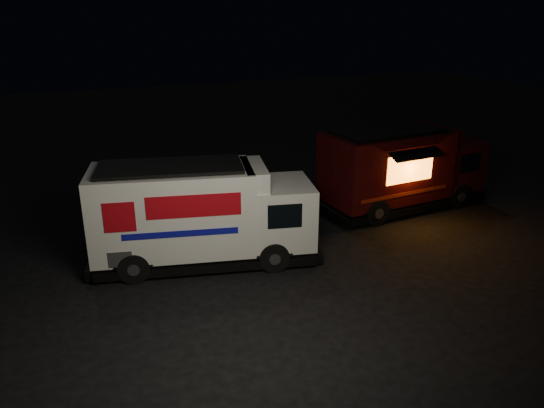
{
  "coord_description": "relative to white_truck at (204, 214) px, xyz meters",
  "views": [
    {
      "loc": [
        -4.16,
        -12.25,
        7.22
      ],
      "look_at": [
        2.08,
        2.0,
        1.42
      ],
      "focal_mm": 35.0,
      "sensor_mm": 36.0,
      "label": 1
    }
  ],
  "objects": [
    {
      "name": "white_truck",
      "position": [
        0.0,
        0.0,
        0.0
      ],
      "size": [
        7.07,
        3.84,
        3.05
      ],
      "primitive_type": null,
      "rotation": [
        0.0,
        0.0,
        -0.24
      ],
      "color": "silver",
      "rests_on": "ground"
    },
    {
      "name": "red_truck",
      "position": [
        8.24,
        1.49,
        0.02
      ],
      "size": [
        6.77,
        2.82,
        3.09
      ],
      "primitive_type": null,
      "rotation": [
        0.0,
        0.0,
        0.06
      ],
      "color": "#3E0B0C",
      "rests_on": "ground"
    },
    {
      "name": "ground",
      "position": [
        0.18,
        -1.8,
        -1.52
      ],
      "size": [
        80.0,
        80.0,
        0.0
      ],
      "primitive_type": "plane",
      "color": "black",
      "rests_on": "ground"
    }
  ]
}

